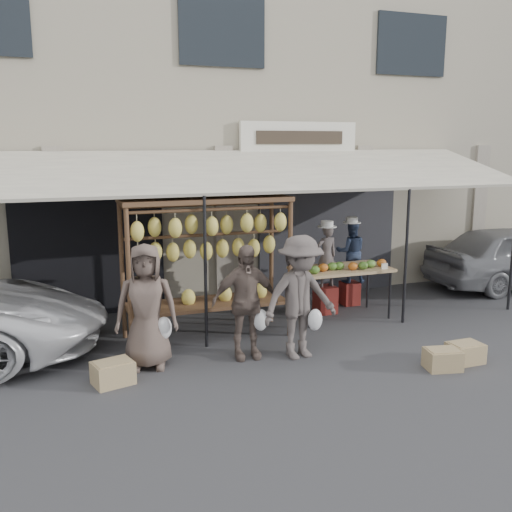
{
  "coord_description": "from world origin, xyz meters",
  "views": [
    {
      "loc": [
        -3.11,
        -6.86,
        3.04
      ],
      "look_at": [
        -0.11,
        1.4,
        1.3
      ],
      "focal_mm": 40.0,
      "sensor_mm": 36.0,
      "label": 1
    }
  ],
  "objects_px": {
    "vendor_left": "(326,256)",
    "customer_mid": "(245,302)",
    "crate_far": "(113,373)",
    "produce_table": "(343,270)",
    "customer_left": "(146,306)",
    "banana_rack": "(207,241)",
    "vendor_right": "(351,252)",
    "customer_right": "(300,297)",
    "crate_near_b": "(465,353)",
    "crate_near_a": "(443,359)"
  },
  "relations": [
    {
      "from": "vendor_left",
      "to": "customer_left",
      "type": "height_order",
      "value": "customer_left"
    },
    {
      "from": "vendor_left",
      "to": "customer_mid",
      "type": "height_order",
      "value": "customer_mid"
    },
    {
      "from": "vendor_left",
      "to": "banana_rack",
      "type": "bearing_deg",
      "value": 10.33
    },
    {
      "from": "vendor_right",
      "to": "banana_rack",
      "type": "bearing_deg",
      "value": 35.27
    },
    {
      "from": "produce_table",
      "to": "crate_far",
      "type": "relative_size",
      "value": 3.47
    },
    {
      "from": "customer_right",
      "to": "vendor_right",
      "type": "bearing_deg",
      "value": 40.31
    },
    {
      "from": "banana_rack",
      "to": "crate_far",
      "type": "xyz_separation_m",
      "value": [
        -1.62,
        -1.3,
        -1.42
      ]
    },
    {
      "from": "customer_left",
      "to": "customer_right",
      "type": "distance_m",
      "value": 2.15
    },
    {
      "from": "customer_right",
      "to": "crate_far",
      "type": "distance_m",
      "value": 2.74
    },
    {
      "from": "crate_near_a",
      "to": "vendor_right",
      "type": "bearing_deg",
      "value": 83.36
    },
    {
      "from": "produce_table",
      "to": "customer_left",
      "type": "relative_size",
      "value": 0.98
    },
    {
      "from": "produce_table",
      "to": "crate_near_a",
      "type": "height_order",
      "value": "produce_table"
    },
    {
      "from": "produce_table",
      "to": "crate_far",
      "type": "bearing_deg",
      "value": -159.84
    },
    {
      "from": "vendor_right",
      "to": "customer_left",
      "type": "distance_m",
      "value": 4.53
    },
    {
      "from": "customer_mid",
      "to": "vendor_right",
      "type": "bearing_deg",
      "value": 38.42
    },
    {
      "from": "customer_left",
      "to": "customer_mid",
      "type": "xyz_separation_m",
      "value": [
        1.38,
        -0.12,
        -0.04
      ]
    },
    {
      "from": "vendor_left",
      "to": "crate_far",
      "type": "relative_size",
      "value": 2.29
    },
    {
      "from": "vendor_left",
      "to": "crate_near_b",
      "type": "bearing_deg",
      "value": 101.28
    },
    {
      "from": "customer_mid",
      "to": "crate_far",
      "type": "relative_size",
      "value": 3.38
    },
    {
      "from": "customer_left",
      "to": "crate_far",
      "type": "bearing_deg",
      "value": -128.86
    },
    {
      "from": "banana_rack",
      "to": "customer_left",
      "type": "distance_m",
      "value": 1.58
    },
    {
      "from": "vendor_left",
      "to": "customer_left",
      "type": "relative_size",
      "value": 0.65
    },
    {
      "from": "crate_far",
      "to": "customer_left",
      "type": "bearing_deg",
      "value": 38.82
    },
    {
      "from": "crate_near_a",
      "to": "customer_right",
      "type": "bearing_deg",
      "value": 146.69
    },
    {
      "from": "vendor_right",
      "to": "customer_right",
      "type": "bearing_deg",
      "value": 65.33
    },
    {
      "from": "vendor_right",
      "to": "customer_right",
      "type": "height_order",
      "value": "customer_right"
    },
    {
      "from": "produce_table",
      "to": "vendor_right",
      "type": "bearing_deg",
      "value": 52.3
    },
    {
      "from": "customer_left",
      "to": "banana_rack",
      "type": "bearing_deg",
      "value": 51.07
    },
    {
      "from": "vendor_right",
      "to": "crate_near_b",
      "type": "height_order",
      "value": "vendor_right"
    },
    {
      "from": "customer_mid",
      "to": "produce_table",
      "type": "bearing_deg",
      "value": 32.18
    },
    {
      "from": "customer_left",
      "to": "customer_right",
      "type": "xyz_separation_m",
      "value": [
        2.11,
        -0.37,
        0.03
      ]
    },
    {
      "from": "vendor_right",
      "to": "customer_right",
      "type": "relative_size",
      "value": 0.66
    },
    {
      "from": "customer_left",
      "to": "crate_near_b",
      "type": "xyz_separation_m",
      "value": [
        4.23,
        -1.37,
        -0.73
      ]
    },
    {
      "from": "banana_rack",
      "to": "vendor_right",
      "type": "height_order",
      "value": "banana_rack"
    },
    {
      "from": "banana_rack",
      "to": "crate_near_b",
      "type": "xyz_separation_m",
      "value": [
        3.13,
        -2.25,
        -1.43
      ]
    },
    {
      "from": "customer_left",
      "to": "customer_right",
      "type": "relative_size",
      "value": 0.97
    },
    {
      "from": "customer_left",
      "to": "crate_near_a",
      "type": "height_order",
      "value": "customer_left"
    },
    {
      "from": "crate_near_a",
      "to": "crate_far",
      "type": "xyz_separation_m",
      "value": [
        -4.29,
        1.04,
        0.01
      ]
    },
    {
      "from": "crate_near_a",
      "to": "crate_far",
      "type": "distance_m",
      "value": 4.42
    },
    {
      "from": "vendor_right",
      "to": "customer_mid",
      "type": "distance_m",
      "value": 3.38
    },
    {
      "from": "banana_rack",
      "to": "customer_mid",
      "type": "xyz_separation_m",
      "value": [
        0.28,
        -1.0,
        -0.74
      ]
    },
    {
      "from": "customer_right",
      "to": "crate_far",
      "type": "height_order",
      "value": "customer_right"
    },
    {
      "from": "produce_table",
      "to": "customer_mid",
      "type": "relative_size",
      "value": 1.03
    },
    {
      "from": "crate_near_b",
      "to": "crate_far",
      "type": "xyz_separation_m",
      "value": [
        -4.75,
        0.95,
        0.01
      ]
    },
    {
      "from": "produce_table",
      "to": "crate_near_b",
      "type": "height_order",
      "value": "produce_table"
    },
    {
      "from": "customer_left",
      "to": "crate_near_b",
      "type": "distance_m",
      "value": 4.5
    },
    {
      "from": "vendor_right",
      "to": "customer_mid",
      "type": "bearing_deg",
      "value": 53.13
    },
    {
      "from": "vendor_left",
      "to": "crate_far",
      "type": "xyz_separation_m",
      "value": [
        -3.99,
        -1.9,
        -0.91
      ]
    },
    {
      "from": "customer_right",
      "to": "crate_near_a",
      "type": "xyz_separation_m",
      "value": [
        1.66,
        -1.09,
        -0.75
      ]
    },
    {
      "from": "vendor_left",
      "to": "vendor_right",
      "type": "bearing_deg",
      "value": -157.76
    }
  ]
}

